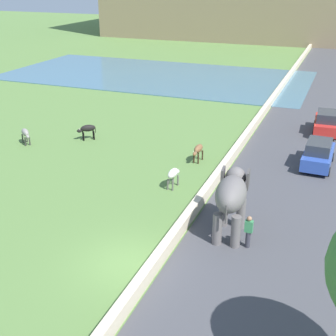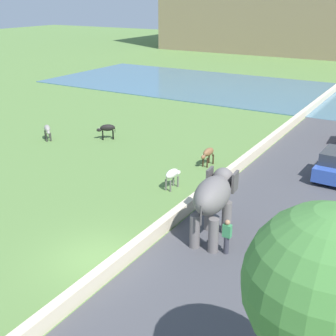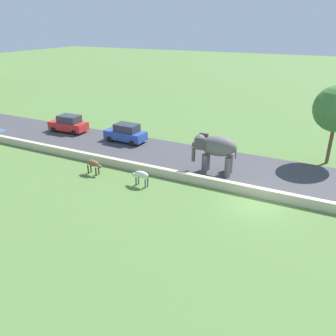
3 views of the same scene
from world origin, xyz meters
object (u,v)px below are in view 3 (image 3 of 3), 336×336
object	(u,v)px
elephant	(215,148)
car_red	(69,124)
person_beside_elephant	(230,160)
car_blue	(126,133)
cow_brown	(93,164)
cow_white	(141,175)

from	to	relation	value
elephant	car_red	distance (m)	17.42
elephant	person_beside_elephant	world-z (taller)	elephant
car_blue	cow_brown	world-z (taller)	car_blue
person_beside_elephant	cow_white	distance (m)	7.22
elephant	cow_white	world-z (taller)	elephant
person_beside_elephant	car_blue	bearing A→B (deg)	79.11
person_beside_elephant	car_red	world-z (taller)	car_red
car_blue	person_beside_elephant	bearing A→B (deg)	-100.89
person_beside_elephant	cow_white	xyz separation A→B (m)	(-5.41, 4.77, -0.04)
car_blue	cow_white	world-z (taller)	car_blue
car_red	cow_brown	distance (m)	11.64
car_blue	cow_brown	size ratio (longest dim) A/B	2.89
car_red	cow_white	bearing A→B (deg)	-119.63
person_beside_elephant	car_red	distance (m)	18.12
cow_white	person_beside_elephant	bearing A→B (deg)	-41.38
person_beside_elephant	cow_brown	bearing A→B (deg)	120.41
person_beside_elephant	car_blue	size ratio (longest dim) A/B	0.40
car_blue	car_red	size ratio (longest dim) A/B	0.99
car_red	cow_white	size ratio (longest dim) A/B	2.92
elephant	cow_white	distance (m)	5.94
car_red	elephant	bearing A→B (deg)	-100.52
cow_white	cow_brown	distance (m)	4.25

